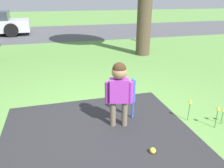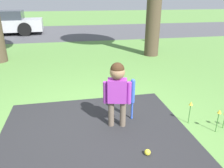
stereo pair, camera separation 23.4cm
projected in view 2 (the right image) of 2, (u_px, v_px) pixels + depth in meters
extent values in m
plane|color=#5B8C42|center=(98.00, 126.00, 3.49)|extent=(60.00, 60.00, 0.00)
cube|color=#4C4C51|center=(74.00, 32.00, 12.69)|extent=(40.00, 6.00, 0.01)
cylinder|color=#6B5B4C|center=(111.00, 114.00, 3.42)|extent=(0.09, 0.09, 0.43)
cylinder|color=#6B5B4C|center=(123.00, 114.00, 3.41)|extent=(0.09, 0.09, 0.43)
cube|color=purple|center=(117.00, 91.00, 3.27)|extent=(0.31, 0.22, 0.37)
cylinder|color=purple|center=(105.00, 92.00, 3.29)|extent=(0.07, 0.07, 0.35)
cylinder|color=purple|center=(129.00, 93.00, 3.27)|extent=(0.07, 0.07, 0.35)
sphere|color=#997051|center=(117.00, 72.00, 3.16)|extent=(0.22, 0.22, 0.22)
sphere|color=#382314|center=(117.00, 69.00, 3.14)|extent=(0.21, 0.21, 0.21)
sphere|color=blue|center=(132.00, 118.00, 3.68)|extent=(0.04, 0.04, 0.04)
cylinder|color=blue|center=(132.00, 111.00, 3.63)|extent=(0.03, 0.03, 0.31)
cylinder|color=blue|center=(133.00, 92.00, 3.50)|extent=(0.07, 0.07, 0.38)
sphere|color=blue|center=(133.00, 81.00, 3.43)|extent=(0.07, 0.07, 0.07)
sphere|color=yellow|center=(147.00, 152.00, 2.83)|extent=(0.08, 0.08, 0.08)
cylinder|color=yellow|center=(152.00, 36.00, 9.81)|extent=(0.19, 0.19, 0.56)
sphere|color=yellow|center=(153.00, 29.00, 9.71)|extent=(0.18, 0.18, 0.18)
cylinder|color=yellow|center=(152.00, 40.00, 9.89)|extent=(0.24, 0.24, 0.04)
cylinder|color=yellow|center=(155.00, 34.00, 9.81)|extent=(0.08, 0.07, 0.07)
cube|color=#2D333D|center=(0.00, 15.00, 11.45)|extent=(2.29, 1.60, 0.44)
cylinder|color=black|center=(25.00, 29.00, 11.23)|extent=(0.69, 0.22, 0.68)
cylinder|color=black|center=(28.00, 25.00, 12.74)|extent=(0.69, 0.22, 0.68)
cylinder|color=#38702D|center=(217.00, 123.00, 3.27)|extent=(0.01, 0.01, 0.32)
cone|color=yellow|center=(220.00, 111.00, 3.20)|extent=(0.06, 0.06, 0.06)
cylinder|color=#38702D|center=(189.00, 114.00, 3.50)|extent=(0.01, 0.01, 0.33)
cone|color=yellow|center=(191.00, 103.00, 3.43)|extent=(0.06, 0.06, 0.06)
cylinder|color=#38702D|center=(224.00, 121.00, 3.38)|extent=(0.01, 0.01, 0.24)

